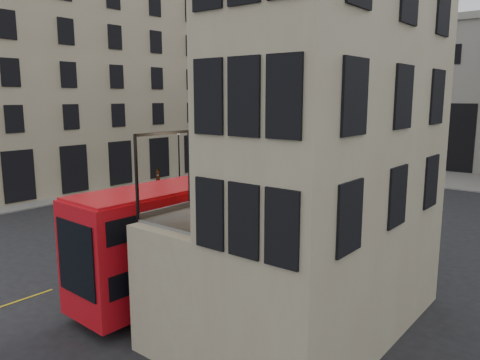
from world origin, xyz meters
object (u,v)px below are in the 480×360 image
Objects in this scene: car_c at (249,163)px; pedestrian_e at (158,177)px; bus_far at (283,152)px; cafe_table_far at (279,176)px; bicycle at (194,205)px; pedestrian_d at (437,170)px; cafe_table_near at (211,197)px; cafe_chair_a at (231,207)px; car_b at (323,186)px; cafe_chair_b at (284,195)px; pedestrian_c at (389,162)px; pedestrian_b at (320,171)px; cafe_chair_c at (280,198)px; cafe_chair_d at (321,182)px; car_a at (248,188)px; street_lamp_b at (349,154)px; cyclist at (329,191)px; street_lamp_a at (179,160)px; traffic_light_near at (275,187)px; bus_near at (201,227)px; pedestrian_a at (247,165)px; cafe_table_mid at (251,186)px; traffic_light_far at (254,152)px.

car_c is 13.97m from pedestrian_e.
bus_far is 14.19× the size of cafe_table_far.
car_c is at bearing 31.22° from bicycle.
bus_far reaches higher than pedestrian_d.
cafe_chair_a reaches higher than cafe_table_near.
cafe_chair_b is at bearing -72.93° from car_b.
cafe_chair_a is (10.76, -42.62, 3.93)m from pedestrian_c.
pedestrian_b reaches higher than bicycle.
cafe_chair_c is (1.46, 2.40, -0.23)m from cafe_table_near.
cafe_chair_d is (-0.06, 6.55, -0.03)m from cafe_chair_a.
car_a is 4.07× the size of cafe_chair_a.
cafe_chair_d reaches higher than street_lamp_b.
bicycle is 11.43m from cyclist.
street_lamp_a is 30.24m from cafe_chair_b.
pedestrian_c is 37.83m from cafe_chair_d.
pedestrian_d is at bearing 82.43° from traffic_light_near.
cafe_chair_d reaches higher than traffic_light_near.
cafe_chair_c is (11.16, -40.09, 3.89)m from pedestrian_c.
bus_near is 6.62× the size of pedestrian_a.
cafe_chair_c is at bearing -7.59° from cafe_table_mid.
street_lamp_b is 36.75m from cafe_chair_c.
pedestrian_c is 43.77m from cafe_table_near.
pedestrian_c is 1.98× the size of cafe_chair_a.
pedestrian_d is (5.49, 15.63, 0.10)m from car_b.
bus_far is (3.11, 1.23, 0.17)m from traffic_light_far.
cafe_table_near is at bearing -98.92° from cafe_chair_d.
street_lamp_a is 14.83m from car_b.
cafe_chair_b reaches higher than traffic_light_far.
cafe_table_mid reaches higher than cyclist.
traffic_light_near reaches higher than pedestrian_e.
traffic_light_near is at bearing 115.94° from cafe_table_near.
car_a is at bearing -141.14° from car_b.
car_b is at bearing 109.83° from cafe_table_near.
pedestrian_d is 38.44m from cafe_chair_b.
bus_far is at bearing 122.29° from traffic_light_near.
pedestrian_e reaches higher than pedestrian_d.
car_a is at bearing -96.12° from street_lamp_b.
bicycle is 1.10× the size of pedestrian_d.
street_lamp_a reaches higher than pedestrian_b.
pedestrian_d is at bearing 90.71° from bus_near.
pedestrian_b is (-6.29, 17.66, -1.58)m from traffic_light_near.
street_lamp_a is 2.70× the size of cyclist.
street_lamp_a reaches higher than bus_far.
cafe_chair_d is (10.06, -18.68, 4.12)m from car_b.
bicycle is 29.61m from pedestrian_d.
pedestrian_d is (9.78, 8.57, -0.00)m from pedestrian_b.
pedestrian_b is at bearing 87.54° from car_a.
bus_far is 13.97× the size of cafe_chair_c.
street_lamp_a is 12.36m from bicycle.
pedestrian_a is at bearing 125.81° from cafe_table_near.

